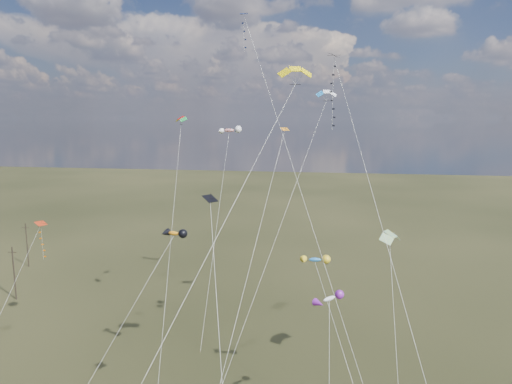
% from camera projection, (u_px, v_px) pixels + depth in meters
% --- Properties ---
extents(utility_pole_near, '(1.40, 0.20, 8.00)m').
position_uv_depth(utility_pole_near, '(14.00, 273.00, 66.83)').
color(utility_pole_near, black).
rests_on(utility_pole_near, ground).
extents(utility_pole_far, '(1.40, 0.20, 8.00)m').
position_uv_depth(utility_pole_far, '(27.00, 245.00, 81.76)').
color(utility_pole_far, black).
rests_on(utility_pole_far, ground).
extents(diamond_black_high, '(9.78, 22.05, 32.33)m').
position_uv_depth(diamond_black_high, '(338.00, 108.00, 40.95)').
color(diamond_black_high, black).
rests_on(diamond_black_high, ground).
extents(diamond_navy_tall, '(15.59, 20.08, 37.98)m').
position_uv_depth(diamond_navy_tall, '(254.00, 61.00, 48.95)').
color(diamond_navy_tall, '#0A1D53').
rests_on(diamond_navy_tall, ground).
extents(diamond_black_mid, '(4.89, 12.01, 20.87)m').
position_uv_depth(diamond_black_mid, '(215.00, 280.00, 31.26)').
color(diamond_black_mid, black).
rests_on(diamond_black_mid, ground).
extents(diamond_red_low, '(4.42, 8.03, 14.16)m').
position_uv_depth(diamond_red_low, '(40.00, 244.00, 55.06)').
color(diamond_red_low, '#A1280E').
rests_on(diamond_red_low, ground).
extents(diamond_orange_center, '(5.20, 17.44, 25.56)m').
position_uv_depth(diamond_orange_center, '(261.00, 224.00, 41.41)').
color(diamond_orange_center, '#C67617').
rests_on(diamond_orange_center, ground).
extents(parafoil_yellow, '(14.12, 21.14, 30.92)m').
position_uv_depth(parafoil_yellow, '(295.00, 71.00, 35.50)').
color(parafoil_yellow, '#E3C706').
rests_on(parafoil_yellow, ground).
extents(parafoil_blue_white, '(10.57, 21.14, 30.01)m').
position_uv_depth(parafoil_blue_white, '(326.00, 94.00, 51.70)').
color(parafoil_blue_white, '#1F7AC5').
rests_on(parafoil_blue_white, ground).
extents(parafoil_striped, '(2.68, 12.08, 16.25)m').
position_uv_depth(parafoil_striped, '(391.00, 234.00, 43.59)').
color(parafoil_striped, yellow).
rests_on(parafoil_striped, ground).
extents(parafoil_tricolor, '(3.04, 16.24, 27.01)m').
position_uv_depth(parafoil_tricolor, '(181.00, 120.00, 54.84)').
color(parafoil_tricolor, yellow).
rests_on(parafoil_tricolor, ground).
extents(novelty_orange_black, '(8.56, 9.91, 15.68)m').
position_uv_depth(novelty_orange_black, '(173.00, 234.00, 45.24)').
color(novelty_orange_black, orange).
rests_on(novelty_orange_black, ground).
extents(novelty_white_purple, '(2.36, 12.08, 12.46)m').
position_uv_depth(novelty_white_purple, '(329.00, 299.00, 36.72)').
color(novelty_white_purple, silver).
rests_on(novelty_white_purple, ground).
extents(novelty_redwhite_stripe, '(3.27, 20.81, 25.34)m').
position_uv_depth(novelty_redwhite_stripe, '(229.00, 131.00, 67.77)').
color(novelty_redwhite_stripe, red).
rests_on(novelty_redwhite_stripe, ground).
extents(novelty_blue_yellow, '(6.67, 8.61, 14.15)m').
position_uv_depth(novelty_blue_yellow, '(315.00, 260.00, 41.52)').
color(novelty_blue_yellow, '#226AAC').
rests_on(novelty_blue_yellow, ground).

